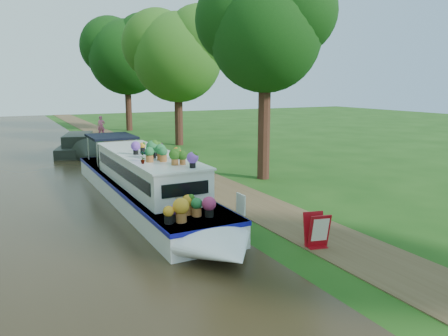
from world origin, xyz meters
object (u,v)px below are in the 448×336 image
(pedestrian_pink, at_px, (101,126))
(second_boat, at_px, (78,146))
(plant_boat, at_px, (148,183))
(sandwich_board, at_px, (317,232))

(pedestrian_pink, bearing_deg, second_boat, -91.11)
(plant_boat, height_order, sandwich_board, plant_boat)
(plant_boat, xyz_separation_m, sandwich_board, (2.70, -5.86, -0.41))
(second_boat, relative_size, sandwich_board, 7.37)
(second_boat, xyz_separation_m, pedestrian_pink, (3.15, 8.20, 0.36))
(pedestrian_pink, bearing_deg, plant_boat, -77.95)
(second_boat, relative_size, pedestrian_pink, 4.05)
(sandwich_board, distance_m, pedestrian_pink, 27.22)
(sandwich_board, bearing_deg, second_boat, 112.09)
(plant_boat, relative_size, second_boat, 2.02)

